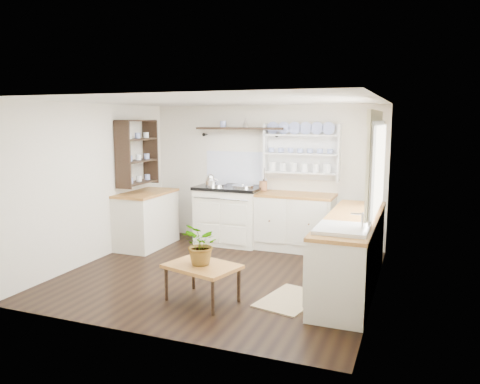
{
  "coord_description": "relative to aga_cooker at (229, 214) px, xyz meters",
  "views": [
    {
      "loc": [
        2.42,
        -5.55,
        2.06
      ],
      "look_at": [
        0.19,
        0.25,
        1.1
      ],
      "focal_mm": 35.0,
      "sensor_mm": 36.0,
      "label": 1
    }
  ],
  "objects": [
    {
      "name": "wall_back",
      "position": [
        0.51,
        0.33,
        0.66
      ],
      "size": [
        4.0,
        0.02,
        2.3
      ],
      "primitive_type": "cube",
      "color": "beige",
      "rests_on": "ground"
    },
    {
      "name": "aga_cooker",
      "position": [
        0.0,
        0.0,
        0.0
      ],
      "size": [
        1.09,
        0.75,
        1.0
      ],
      "color": "white",
      "rests_on": "floor"
    },
    {
      "name": "left_shelving",
      "position": [
        -1.33,
        -0.67,
        1.06
      ],
      "size": [
        0.28,
        0.8,
        1.05
      ],
      "primitive_type": "cube",
      "color": "black",
      "rests_on": "wall_left"
    },
    {
      "name": "high_shelf",
      "position": [
        0.11,
        0.21,
        1.42
      ],
      "size": [
        1.5,
        0.29,
        0.16
      ],
      "color": "black",
      "rests_on": "wall_back"
    },
    {
      "name": "potted_plant",
      "position": [
        0.69,
        -2.49,
        0.18
      ],
      "size": [
        0.57,
        0.55,
        0.48
      ],
      "primitive_type": "imported",
      "rotation": [
        0.0,
        0.0,
        -0.61
      ],
      "color": "#3F7233",
      "rests_on": "center_table"
    },
    {
      "name": "belfast_sink",
      "position": [
        2.21,
        -2.22,
        0.31
      ],
      "size": [
        0.55,
        0.6,
        0.45
      ],
      "color": "white",
      "rests_on": "right_cabinets"
    },
    {
      "name": "left_cabinets",
      "position": [
        -1.19,
        -0.67,
        -0.03
      ],
      "size": [
        0.62,
        1.13,
        0.9
      ],
      "color": "beige",
      "rests_on": "floor"
    },
    {
      "name": "wall_left",
      "position": [
        -1.49,
        -1.57,
        0.66
      ],
      "size": [
        0.02,
        3.8,
        2.3
      ],
      "primitive_type": "cube",
      "color": "beige",
      "rests_on": "ground"
    },
    {
      "name": "ceiling",
      "position": [
        0.51,
        -1.57,
        1.81
      ],
      "size": [
        4.0,
        3.8,
        0.01
      ],
      "primitive_type": "cube",
      "color": "white",
      "rests_on": "wall_back"
    },
    {
      "name": "floor_rug",
      "position": [
        1.62,
        -2.11,
        -0.48
      ],
      "size": [
        0.72,
        0.95,
        0.02
      ],
      "primitive_type": "cube",
      "rotation": [
        0.0,
        0.0,
        -0.22
      ],
      "color": "#88774F",
      "rests_on": "floor"
    },
    {
      "name": "wall_right",
      "position": [
        2.51,
        -1.57,
        0.66
      ],
      "size": [
        0.02,
        3.8,
        2.3
      ],
      "primitive_type": "cube",
      "color": "beige",
      "rests_on": "ground"
    },
    {
      "name": "floor",
      "position": [
        0.51,
        -1.57,
        -0.49
      ],
      "size": [
        4.0,
        3.8,
        0.01
      ],
      "primitive_type": "cube",
      "color": "black",
      "rests_on": "ground"
    },
    {
      "name": "back_cabinets",
      "position": [
        1.11,
        0.03,
        -0.03
      ],
      "size": [
        1.27,
        0.63,
        0.9
      ],
      "color": "beige",
      "rests_on": "floor"
    },
    {
      "name": "window",
      "position": [
        2.46,
        -1.42,
        1.07
      ],
      "size": [
        0.08,
        1.55,
        1.22
      ],
      "color": "white",
      "rests_on": "wall_right"
    },
    {
      "name": "center_table",
      "position": [
        0.69,
        -2.49,
        -0.11
      ],
      "size": [
        0.91,
        0.76,
        0.43
      ],
      "rotation": [
        0.0,
        0.0,
        -0.27
      ],
      "color": "brown",
      "rests_on": "floor"
    },
    {
      "name": "kettle",
      "position": [
        -0.28,
        -0.12,
        0.55
      ],
      "size": [
        0.19,
        0.19,
        0.23
      ],
      "primitive_type": null,
      "color": "silver",
      "rests_on": "aga_cooker"
    },
    {
      "name": "utensil_crock",
      "position": [
        0.55,
        0.11,
        0.5
      ],
      "size": [
        0.13,
        0.13,
        0.15
      ],
      "primitive_type": "cylinder",
      "color": "brown",
      "rests_on": "back_cabinets"
    },
    {
      "name": "right_cabinets",
      "position": [
        2.21,
        -1.47,
        -0.03
      ],
      "size": [
        0.62,
        2.43,
        0.9
      ],
      "color": "beige",
      "rests_on": "floor"
    },
    {
      "name": "plate_rack",
      "position": [
        1.16,
        0.29,
        1.06
      ],
      "size": [
        1.2,
        0.22,
        0.9
      ],
      "color": "white",
      "rests_on": "wall_back"
    }
  ]
}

